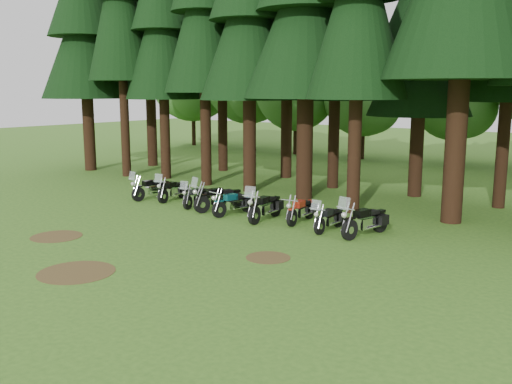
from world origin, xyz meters
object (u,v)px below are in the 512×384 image
Objects in this scene: motorcycle_4 at (234,204)px; motorcycle_6 at (301,211)px; motorcycle_1 at (173,191)px; motorcycle_3 at (219,199)px; motorcycle_2 at (196,197)px; motorcycle_7 at (329,219)px; motorcycle_0 at (152,189)px; motorcycle_5 at (265,208)px; motorcycle_8 at (365,222)px.

motorcycle_6 is at bearing 21.44° from motorcycle_4.
motorcycle_3 reaches higher than motorcycle_1.
motorcycle_2 is 0.84× the size of motorcycle_3.
motorcycle_7 reaches higher than motorcycle_6.
motorcycle_4 is (5.33, -0.30, -0.02)m from motorcycle_0.
motorcycle_0 is 1.04× the size of motorcycle_4.
motorcycle_5 is (5.89, -0.67, 0.05)m from motorcycle_1.
motorcycle_0 is at bearing 175.04° from motorcycle_6.
motorcycle_1 reaches higher than motorcycle_4.
motorcycle_2 is 0.83× the size of motorcycle_8.
motorcycle_2 is 2.46m from motorcycle_4.
motorcycle_0 is at bearing -172.59° from motorcycle_4.
motorcycle_3 is 1.11× the size of motorcycle_4.
motorcycle_0 is 0.94× the size of motorcycle_3.
motorcycle_2 is at bearing -20.31° from motorcycle_1.
motorcycle_1 is at bearing 156.94° from motorcycle_2.
motorcycle_3 reaches higher than motorcycle_5.
motorcycle_1 is 5.93m from motorcycle_5.
motorcycle_2 is at bearing -169.22° from motorcycle_8.
motorcycle_5 is (6.95, -0.32, 0.04)m from motorcycle_0.
motorcycle_3 is (4.29, -0.05, 0.04)m from motorcycle_0.
motorcycle_7 is (6.95, -0.23, 0.01)m from motorcycle_2.
motorcycle_1 is 8.81m from motorcycle_7.
motorcycle_5 reaches higher than motorcycle_1.
motorcycle_5 is at bearing -179.46° from motorcycle_7.
motorcycle_3 is 4.00m from motorcycle_6.
motorcycle_5 is 1.19× the size of motorcycle_7.
motorcycle_2 is at bearing 169.03° from motorcycle_5.
motorcycle_1 is 10.21m from motorcycle_8.
motorcycle_4 is at bearing 172.85° from motorcycle_5.
motorcycle_4 is at bearing -166.79° from motorcycle_8.
motorcycle_0 is at bearing -169.00° from motorcycle_8.
motorcycle_1 is at bearing -178.05° from motorcycle_4.
motorcycle_2 is (1.84, -0.36, -0.04)m from motorcycle_1.
motorcycle_8 reaches higher than motorcycle_4.
motorcycle_5 is 2.90m from motorcycle_7.
motorcycle_6 is (8.28, 0.26, -0.02)m from motorcycle_0.
motorcycle_6 is (3.99, 0.32, -0.06)m from motorcycle_3.
motorcycle_0 is 4.29m from motorcycle_3.
motorcycle_5 is at bearing -15.69° from motorcycle_1.
motorcycle_1 is 3.26m from motorcycle_3.
motorcycle_1 is (1.06, 0.35, -0.01)m from motorcycle_0.
motorcycle_0 is 9.85m from motorcycle_7.
motorcycle_7 is at bearing -24.52° from motorcycle_6.
motorcycle_2 reaches higher than motorcycle_4.
motorcycle_7 is (1.57, -0.50, -0.02)m from motorcycle_6.
motorcycle_3 is 1.17× the size of motorcycle_7.
motorcycle_7 is at bearing -164.74° from motorcycle_8.
motorcycle_7 is (9.84, -0.24, -0.04)m from motorcycle_0.
motorcycle_0 is 6.96m from motorcycle_5.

